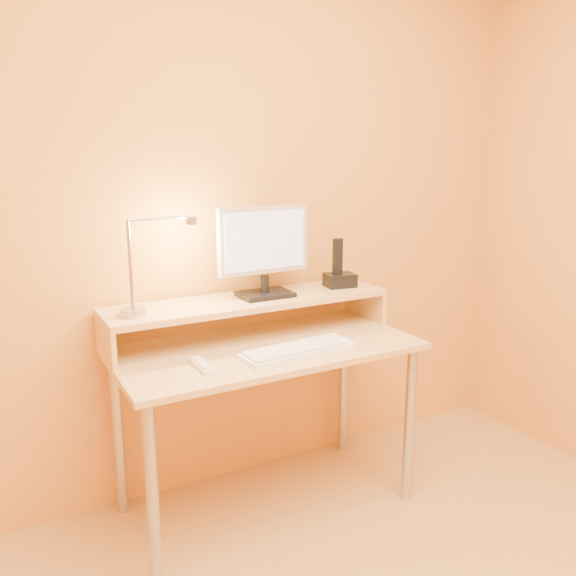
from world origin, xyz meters
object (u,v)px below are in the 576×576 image
monitor_panel (263,240)px  phone_dock (340,280)px  mouse (342,342)px  remote_control (202,365)px  lamp_base (133,312)px  keyboard (298,351)px

monitor_panel → phone_dock: bearing=-4.5°
monitor_panel → mouse: monitor_panel is taller
phone_dock → remote_control: bearing=-152.4°
lamp_base → mouse: (0.75, -0.28, -0.15)m
monitor_panel → keyboard: size_ratio=0.89×
mouse → remote_control: 0.58m
monitor_panel → mouse: (0.19, -0.32, -0.38)m
remote_control → keyboard: bearing=-5.9°
remote_control → lamp_base: bearing=126.7°
monitor_panel → lamp_base: (-0.56, -0.04, -0.23)m
lamp_base → remote_control: size_ratio=0.61×
phone_dock → mouse: size_ratio=1.18×
phone_dock → keyboard: (-0.39, -0.30, -0.18)m
phone_dock → keyboard: 0.52m
mouse → remote_control: mouse is taller
keyboard → remote_control: keyboard is taller
keyboard → mouse: mouse is taller
monitor_panel → keyboard: monitor_panel is taller
phone_dock → remote_control: phone_dock is taller
mouse → keyboard: bearing=162.1°
remote_control → phone_dock: bearing=19.1°
lamp_base → remote_control: (0.18, -0.24, -0.16)m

